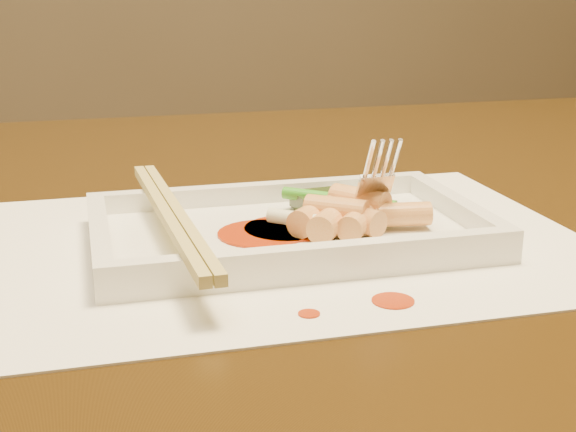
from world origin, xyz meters
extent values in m
cube|color=black|center=(0.00, 0.00, 0.73)|extent=(1.40, 0.90, 0.04)
cylinder|color=black|center=(0.62, 0.37, 0.35)|extent=(0.07, 0.07, 0.71)
cube|color=white|center=(0.09, -0.08, 0.75)|extent=(0.40, 0.30, 0.00)
cylinder|color=#A62704|center=(0.12, -0.19, 0.75)|extent=(0.02, 0.02, 0.00)
cylinder|color=#A62704|center=(0.07, -0.20, 0.75)|extent=(0.01, 0.01, 0.00)
cube|color=white|center=(0.09, -0.08, 0.76)|extent=(0.26, 0.16, 0.01)
cube|color=white|center=(0.09, -0.01, 0.77)|extent=(0.26, 0.01, 0.01)
cube|color=white|center=(0.09, -0.15, 0.77)|extent=(0.26, 0.01, 0.01)
cube|color=white|center=(-0.03, -0.08, 0.77)|extent=(0.01, 0.14, 0.01)
cube|color=white|center=(0.22, -0.08, 0.77)|extent=(0.01, 0.14, 0.01)
cube|color=black|center=(0.13, -0.04, 0.77)|extent=(0.04, 0.03, 0.01)
cylinder|color=#EAEACC|center=(0.09, -0.09, 0.77)|extent=(0.04, 0.03, 0.01)
cylinder|color=#2A8D16|center=(0.13, -0.06, 0.77)|extent=(0.07, 0.06, 0.01)
cube|color=tan|center=(0.01, -0.08, 0.78)|extent=(0.02, 0.25, 0.01)
cube|color=tan|center=(0.02, -0.08, 0.78)|extent=(0.02, 0.25, 0.01)
cylinder|color=#A62704|center=(0.09, -0.08, 0.76)|extent=(0.06, 0.06, 0.00)
cylinder|color=#A62704|center=(0.07, -0.08, 0.76)|extent=(0.06, 0.06, 0.00)
cylinder|color=#E7B56C|center=(0.13, -0.10, 0.77)|extent=(0.04, 0.05, 0.02)
cylinder|color=#E7B56C|center=(0.13, -0.10, 0.77)|extent=(0.04, 0.05, 0.02)
cylinder|color=#E7B56C|center=(0.14, -0.08, 0.78)|extent=(0.04, 0.04, 0.02)
cylinder|color=#E7B56C|center=(0.17, -0.10, 0.77)|extent=(0.04, 0.02, 0.02)
cylinder|color=#E7B56C|center=(0.12, -0.10, 0.77)|extent=(0.04, 0.05, 0.02)
cylinder|color=#E7B56C|center=(0.12, -0.09, 0.78)|extent=(0.04, 0.04, 0.02)
cylinder|color=#E7B56C|center=(0.11, -0.09, 0.77)|extent=(0.04, 0.04, 0.02)
camera|label=1|loc=(-0.04, -0.58, 0.93)|focal=50.00mm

